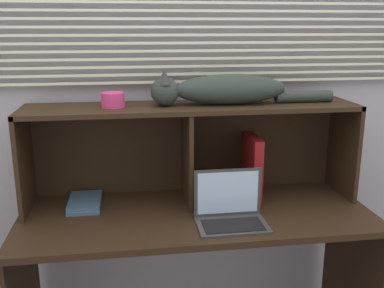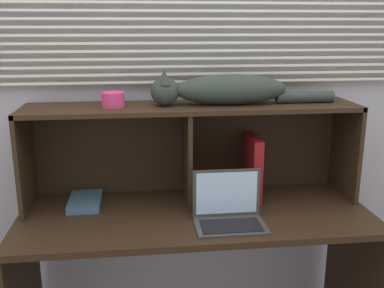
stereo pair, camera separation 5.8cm
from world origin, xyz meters
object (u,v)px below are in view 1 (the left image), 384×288
(binder_upright, at_px, (252,167))
(book_stack, at_px, (85,202))
(cat, at_px, (223,90))
(laptop, at_px, (230,211))
(small_basket, at_px, (113,100))

(binder_upright, distance_m, book_stack, 0.84)
(cat, relative_size, binder_upright, 2.79)
(laptop, bearing_deg, small_basket, 150.10)
(cat, height_order, laptop, cat)
(cat, distance_m, laptop, 0.57)
(cat, xyz_separation_m, book_stack, (-0.67, 0.00, -0.53))
(laptop, height_order, book_stack, laptop)
(binder_upright, bearing_deg, cat, 180.00)
(book_stack, relative_size, small_basket, 2.31)
(binder_upright, height_order, book_stack, binder_upright)
(laptop, relative_size, book_stack, 1.26)
(cat, distance_m, binder_upright, 0.42)
(book_stack, bearing_deg, laptop, -23.78)
(laptop, xyz_separation_m, small_basket, (-0.50, 0.29, 0.46))
(binder_upright, bearing_deg, laptop, -121.52)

